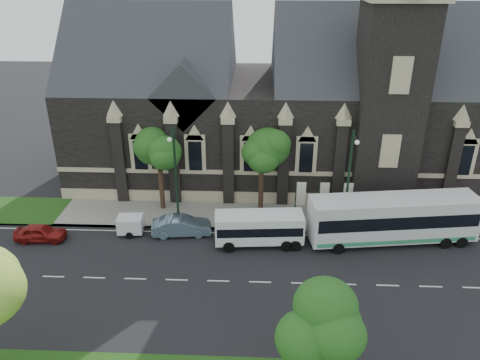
# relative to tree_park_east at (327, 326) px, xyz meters

# --- Properties ---
(ground) EXTENTS (160.00, 160.00, 0.00)m
(ground) POSITION_rel_tree_park_east_xyz_m (-6.18, 9.32, -4.62)
(ground) COLOR black
(ground) RESTS_ON ground
(sidewalk) EXTENTS (80.00, 5.00, 0.15)m
(sidewalk) POSITION_rel_tree_park_east_xyz_m (-6.18, 18.82, -4.54)
(sidewalk) COLOR gray
(sidewalk) RESTS_ON ground
(museum) EXTENTS (40.00, 17.70, 29.90)m
(museum) POSITION_rel_tree_park_east_xyz_m (-1.06, 28.10, 3.55)
(museum) COLOR black
(museum) RESTS_ON ground
(tree_park_east) EXTENTS (3.40, 3.40, 6.28)m
(tree_park_east) POSITION_rel_tree_park_east_xyz_m (0.00, 0.00, 0.00)
(tree_park_east) COLOR black
(tree_park_east) RESTS_ON ground
(tree_walk_right) EXTENTS (4.08, 4.08, 7.80)m
(tree_walk_right) POSITION_rel_tree_park_east_xyz_m (-2.96, 20.04, 1.20)
(tree_walk_right) COLOR black
(tree_walk_right) RESTS_ON ground
(tree_walk_left) EXTENTS (3.91, 3.91, 7.64)m
(tree_walk_left) POSITION_rel_tree_park_east_xyz_m (-11.97, 20.03, 1.12)
(tree_walk_left) COLOR black
(tree_walk_left) RESTS_ON ground
(street_lamp_near) EXTENTS (0.36, 1.88, 9.00)m
(street_lamp_near) POSITION_rel_tree_park_east_xyz_m (3.82, 16.42, 0.49)
(street_lamp_near) COLOR black
(street_lamp_near) RESTS_ON ground
(street_lamp_mid) EXTENTS (0.36, 1.88, 9.00)m
(street_lamp_mid) POSITION_rel_tree_park_east_xyz_m (-10.18, 16.42, 0.49)
(street_lamp_mid) COLOR black
(street_lamp_mid) RESTS_ON ground
(banner_flag_left) EXTENTS (0.90, 0.10, 4.00)m
(banner_flag_left) POSITION_rel_tree_park_east_xyz_m (0.11, 18.32, -2.24)
(banner_flag_left) COLOR black
(banner_flag_left) RESTS_ON ground
(banner_flag_center) EXTENTS (0.90, 0.10, 4.00)m
(banner_flag_center) POSITION_rel_tree_park_east_xyz_m (2.11, 18.32, -2.24)
(banner_flag_center) COLOR black
(banner_flag_center) RESTS_ON ground
(banner_flag_right) EXTENTS (0.90, 0.10, 4.00)m
(banner_flag_right) POSITION_rel_tree_park_east_xyz_m (4.11, 18.32, -2.24)
(banner_flag_right) COLOR black
(banner_flag_right) RESTS_ON ground
(tour_coach) EXTENTS (13.64, 4.55, 3.90)m
(tour_coach) POSITION_rel_tree_park_east_xyz_m (7.40, 15.21, -2.50)
(tour_coach) COLOR silver
(tour_coach) RESTS_ON ground
(shuttle_bus) EXTENTS (7.14, 2.96, 2.70)m
(shuttle_bus) POSITION_rel_tree_park_east_xyz_m (-3.28, 14.32, -3.05)
(shuttle_bus) COLOR white
(shuttle_bus) RESTS_ON ground
(box_trailer) EXTENTS (3.01, 1.77, 1.58)m
(box_trailer) POSITION_rel_tree_park_east_xyz_m (-14.02, 15.45, -3.72)
(box_trailer) COLOR silver
(box_trailer) RESTS_ON ground
(sedan) EXTENTS (5.07, 2.28, 1.61)m
(sedan) POSITION_rel_tree_park_east_xyz_m (-9.75, 15.52, -3.81)
(sedan) COLOR slate
(sedan) RESTS_ON ground
(car_far_red) EXTENTS (4.16, 1.83, 1.39)m
(car_far_red) POSITION_rel_tree_park_east_xyz_m (-21.13, 14.11, -3.92)
(car_far_red) COLOR maroon
(car_far_red) RESTS_ON ground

